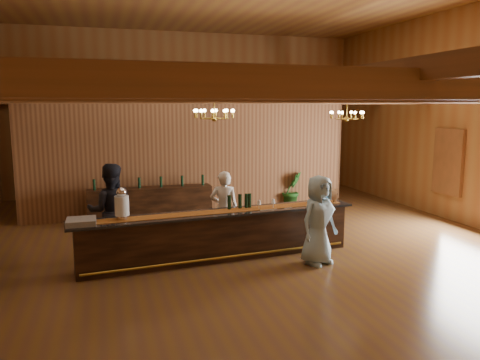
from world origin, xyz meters
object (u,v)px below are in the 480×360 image
object	(u,v)px
bartender	(224,209)
beverage_dispenser	(122,204)
tasting_bar	(219,235)
staff_second	(111,211)
chandelier_left	(214,114)
backbar_shelf	(151,204)
guest	(319,220)
chandelier_right	(347,115)
raffle_drum	(329,195)
floor_plant	(292,190)

from	to	relation	value
bartender	beverage_dispenser	bearing A→B (deg)	39.83
tasting_bar	staff_second	size ratio (longest dim) A/B	3.04
chandelier_left	bartender	size ratio (longest dim) A/B	0.49
backbar_shelf	staff_second	size ratio (longest dim) A/B	1.69
tasting_bar	bartender	bearing A→B (deg)	63.75
tasting_bar	guest	xyz separation A→B (m)	(1.75, -0.82, 0.38)
chandelier_right	guest	distance (m)	3.25
raffle_drum	staff_second	bearing A→B (deg)	173.31
beverage_dispenser	floor_plant	size ratio (longest dim) A/B	0.54
tasting_bar	floor_plant	world-z (taller)	floor_plant
beverage_dispenser	chandelier_right	xyz separation A→B (m)	(5.24, 1.31, 1.56)
backbar_shelf	staff_second	bearing A→B (deg)	-110.78
bartender	staff_second	world-z (taller)	staff_second
floor_plant	backbar_shelf	bearing A→B (deg)	-175.12
raffle_drum	chandelier_left	distance (m)	3.04
beverage_dispenser	raffle_drum	bearing A→B (deg)	4.03
tasting_bar	raffle_drum	bearing A→B (deg)	-1.02
raffle_drum	guest	size ratio (longest dim) A/B	0.20
bartender	guest	distance (m)	2.17
chandelier_right	guest	bearing A→B (deg)	-129.26
backbar_shelf	beverage_dispenser	bearing A→B (deg)	-103.53
bartender	staff_second	distance (m)	2.35
tasting_bar	bartender	world-z (taller)	bartender
raffle_drum	chandelier_left	size ratio (longest dim) A/B	0.43
chandelier_left	floor_plant	bearing A→B (deg)	48.45
tasting_bar	raffle_drum	size ratio (longest dim) A/B	16.94
chandelier_right	floor_plant	distance (m)	3.50
floor_plant	guest	bearing A→B (deg)	-106.96
tasting_bar	bartender	xyz separation A→B (m)	(0.31, 0.80, 0.34)
staff_second	floor_plant	bearing A→B (deg)	-146.69
tasting_bar	backbar_shelf	world-z (taller)	tasting_bar
chandelier_right	beverage_dispenser	bearing A→B (deg)	-165.95
bartender	staff_second	bearing A→B (deg)	18.83
backbar_shelf	floor_plant	size ratio (longest dim) A/B	2.88
raffle_drum	beverage_dispenser	bearing A→B (deg)	-175.97
beverage_dispenser	backbar_shelf	bearing A→B (deg)	76.60
bartender	floor_plant	distance (m)	4.20
floor_plant	chandelier_right	bearing A→B (deg)	-85.33
raffle_drum	chandelier_right	xyz separation A→B (m)	(0.92, 1.01, 1.68)
guest	chandelier_left	bearing A→B (deg)	126.37
raffle_drum	guest	bearing A→B (deg)	-125.97
floor_plant	chandelier_left	bearing A→B (deg)	-131.55
chandelier_left	chandelier_right	xyz separation A→B (m)	(3.41, 0.93, -0.06)
floor_plant	bartender	bearing A→B (deg)	-133.14
tasting_bar	chandelier_left	world-z (taller)	chandelier_left
staff_second	guest	world-z (taller)	staff_second
beverage_dispenser	chandelier_left	distance (m)	2.48
bartender	floor_plant	world-z (taller)	bartender
raffle_drum	bartender	distance (m)	2.28
backbar_shelf	raffle_drum	bearing A→B (deg)	-43.93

